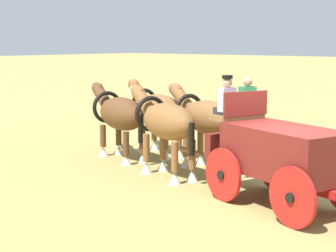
{
  "coord_description": "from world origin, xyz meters",
  "views": [
    {
      "loc": [
        -5.5,
        10.33,
        3.5
      ],
      "look_at": [
        4.18,
        -1.19,
        1.2
      ],
      "focal_mm": 59.66,
      "sensor_mm": 36.0,
      "label": 1
    }
  ],
  "objects_px": {
    "draft_horse_rear_off": "(206,119)",
    "draft_horse_lead_off": "(157,110)",
    "draft_horse_rear_near": "(166,123)",
    "draft_horse_lead_near": "(120,115)",
    "show_wagon": "(278,152)"
  },
  "relations": [
    {
      "from": "draft_horse_rear_near",
      "to": "draft_horse_lead_off",
      "type": "xyz_separation_m",
      "value": [
        2.08,
        -2.04,
        -0.02
      ]
    },
    {
      "from": "draft_horse_lead_off",
      "to": "draft_horse_lead_near",
      "type": "bearing_deg",
      "value": 72.72
    },
    {
      "from": "draft_horse_rear_off",
      "to": "draft_horse_lead_off",
      "type": "distance_m",
      "value": 2.61
    },
    {
      "from": "show_wagon",
      "to": "draft_horse_lead_near",
      "type": "relative_size",
      "value": 1.79
    },
    {
      "from": "draft_horse_lead_off",
      "to": "show_wagon",
      "type": "bearing_deg",
      "value": 155.94
    },
    {
      "from": "draft_horse_rear_off",
      "to": "draft_horse_lead_near",
      "type": "distance_m",
      "value": 2.9
    },
    {
      "from": "draft_horse_rear_near",
      "to": "draft_horse_lead_off",
      "type": "distance_m",
      "value": 2.92
    },
    {
      "from": "draft_horse_rear_near",
      "to": "draft_horse_rear_off",
      "type": "xyz_separation_m",
      "value": [
        -0.4,
        -1.24,
        0.0
      ]
    },
    {
      "from": "draft_horse_rear_off",
      "to": "draft_horse_rear_near",
      "type": "bearing_deg",
      "value": 72.29
    },
    {
      "from": "show_wagon",
      "to": "draft_horse_rear_off",
      "type": "distance_m",
      "value": 3.57
    },
    {
      "from": "draft_horse_rear_near",
      "to": "draft_horse_rear_off",
      "type": "bearing_deg",
      "value": -107.71
    },
    {
      "from": "draft_horse_rear_near",
      "to": "draft_horse_rear_off",
      "type": "relative_size",
      "value": 0.95
    },
    {
      "from": "show_wagon",
      "to": "draft_horse_lead_off",
      "type": "distance_m",
      "value": 6.14
    },
    {
      "from": "draft_horse_rear_near",
      "to": "draft_horse_lead_near",
      "type": "relative_size",
      "value": 0.96
    },
    {
      "from": "draft_horse_lead_off",
      "to": "draft_horse_rear_off",
      "type": "bearing_deg",
      "value": 162.02
    }
  ]
}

